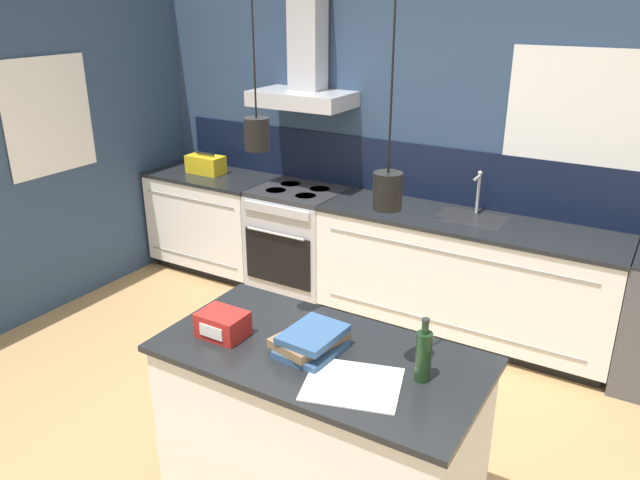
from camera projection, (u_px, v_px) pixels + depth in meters
ground_plane at (270, 429)px, 3.72m from camera, size 16.00×16.00×0.00m
wall_back at (408, 141)px, 4.84m from camera, size 5.60×2.55×2.60m
wall_left at (66, 144)px, 4.96m from camera, size 0.08×3.80×2.60m
counter_run_left at (215, 221)px, 5.76m from camera, size 1.14×0.64×0.91m
counter_run_sink at (463, 277)px, 4.63m from camera, size 2.20×0.64×1.23m
oven_range at (298, 241)px, 5.32m from camera, size 0.72×0.66×0.91m
kitchen_island at (320, 433)px, 2.98m from camera, size 1.49×0.78×0.91m
bottle_on_island at (423, 355)px, 2.57m from camera, size 0.07×0.07×0.29m
book_stack at (311, 340)px, 2.80m from camera, size 0.30×0.37×0.11m
red_supply_box at (223, 324)px, 2.93m from camera, size 0.22×0.17×0.12m
paper_pile at (353, 384)px, 2.58m from camera, size 0.47×0.43×0.01m
yellow_toolbox at (206, 164)px, 5.59m from camera, size 0.34×0.18×0.19m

